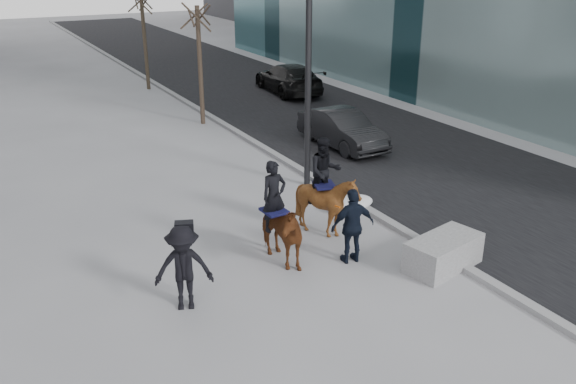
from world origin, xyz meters
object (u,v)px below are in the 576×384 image
mounted_right (327,197)px  planter (443,253)px  car_near (342,129)px  mounted_left (277,227)px

mounted_right → planter: bearing=-63.2°
planter → car_near: car_near is taller
planter → car_near: size_ratio=0.45×
car_near → mounted_left: size_ratio=1.68×
planter → mounted_right: 3.09m
mounted_left → planter: bearing=-32.5°
planter → mounted_left: 3.72m
planter → mounted_left: (-3.11, 1.98, 0.52)m
planter → car_near: 9.08m
planter → mounted_left: mounted_left is taller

